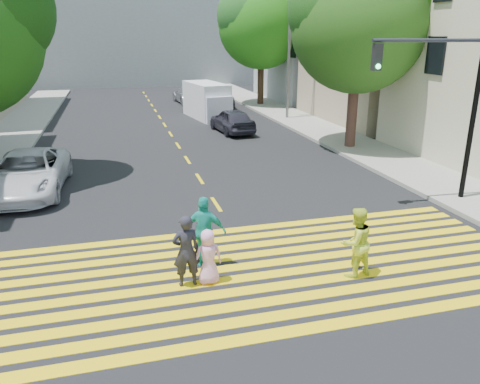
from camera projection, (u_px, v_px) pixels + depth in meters
name	position (u px, v px, depth m)	size (l,w,h in m)	color
ground	(277.00, 298.00, 9.90)	(120.00, 120.00, 0.00)	black
sidewalk_left	(20.00, 127.00, 27.90)	(3.00, 40.00, 0.15)	gray
sidewalk_right	(332.00, 135.00, 25.71)	(3.00, 60.00, 0.15)	gray
crosswalk	(259.00, 270.00, 11.07)	(13.40, 5.30, 0.01)	yellow
lane_line	(162.00, 121.00, 30.49)	(0.12, 34.40, 0.01)	yellow
building_right_tan	(403.00, 40.00, 29.42)	(10.00, 10.00, 10.00)	tan
building_right_grey	(328.00, 39.00, 39.49)	(10.00, 10.00, 10.00)	gray
backdrop_block	(134.00, 29.00, 51.92)	(30.00, 8.00, 12.00)	gray
tree_right_near	(361.00, 16.00, 21.04)	(8.23, 7.94, 9.04)	#33221C
tree_right_far	(262.00, 20.00, 35.17)	(7.23, 6.60, 9.49)	black
pedestrian_man	(186.00, 251.00, 10.16)	(0.60, 0.40, 1.66)	#24232D
pedestrian_woman	(356.00, 242.00, 10.59)	(0.81, 0.63, 1.66)	#D2E63C
pedestrian_child	(208.00, 257.00, 10.32)	(0.62, 0.41, 1.28)	#F4A6DD
pedestrian_extra	(205.00, 232.00, 11.06)	(1.02, 0.42, 1.74)	teal
white_sedan	(28.00, 173.00, 16.33)	(2.39, 5.19, 1.44)	silver
dark_car_near	(232.00, 120.00, 26.60)	(1.63, 4.06, 1.38)	#262430
silver_car	(189.00, 94.00, 38.37)	(1.94, 4.78, 1.39)	#A9ACB5
dark_car_parked	(219.00, 97.00, 36.20)	(1.55, 4.44, 1.46)	black
white_van	(208.00, 102.00, 31.15)	(2.52, 5.11, 2.31)	white
traffic_signal	(448.00, 94.00, 14.40)	(3.76, 0.44, 5.51)	black
street_lamp	(287.00, 30.00, 29.13)	(2.21, 0.56, 9.78)	slate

